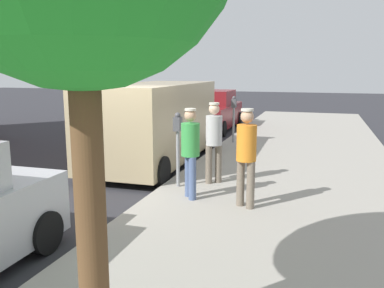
{
  "coord_description": "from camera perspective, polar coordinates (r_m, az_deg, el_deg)",
  "views": [
    {
      "loc": [
        4.05,
        -7.35,
        2.5
      ],
      "look_at": [
        1.65,
        0.11,
        1.05
      ],
      "focal_mm": 37.49,
      "sensor_mm": 36.0,
      "label": 1
    }
  ],
  "objects": [
    {
      "name": "parked_van",
      "position": [
        10.74,
        -5.33,
        3.25
      ],
      "size": [
        2.22,
        5.24,
        2.15
      ],
      "color": "tan",
      "rests_on": "ground"
    },
    {
      "name": "traffic_light_corner",
      "position": [
        21.33,
        -12.76,
        12.96
      ],
      "size": [
        2.48,
        0.42,
        5.2
      ],
      "color": "black",
      "rests_on": "ground"
    },
    {
      "name": "ground_plane",
      "position": [
        8.76,
        -10.61,
        -6.29
      ],
      "size": [
        80.0,
        80.0,
        0.0
      ],
      "primitive_type": "plane",
      "color": "#2D2D33"
    },
    {
      "name": "pedestrian_in_gray",
      "position": [
        8.32,
        3.13,
        0.93
      ],
      "size": [
        0.34,
        0.34,
        1.69
      ],
      "color": "#726656",
      "rests_on": "sidewalk_slab"
    },
    {
      "name": "parking_meter_far",
      "position": [
        13.18,
        5.96,
        4.69
      ],
      "size": [
        0.14,
        0.18,
        1.52
      ],
      "color": "gray",
      "rests_on": "sidewalk_slab"
    },
    {
      "name": "parking_meter_near",
      "position": [
        8.04,
        -2.04,
        1.04
      ],
      "size": [
        0.14,
        0.18,
        1.52
      ],
      "color": "gray",
      "rests_on": "sidewalk_slab"
    },
    {
      "name": "sidewalk_slab",
      "position": [
        7.76,
        13.0,
        -8.0
      ],
      "size": [
        5.0,
        32.0,
        0.15
      ],
      "primitive_type": "cube",
      "color": "#9E998E",
      "rests_on": "ground"
    },
    {
      "name": "pedestrian_in_green",
      "position": [
        7.31,
        -0.23,
        -0.51
      ],
      "size": [
        0.34,
        0.34,
        1.67
      ],
      "color": "#4C608C",
      "rests_on": "sidewalk_slab"
    },
    {
      "name": "pedestrian_in_orange",
      "position": [
        6.87,
        7.74,
        -1.06
      ],
      "size": [
        0.34,
        0.34,
        1.71
      ],
      "color": "#726656",
      "rests_on": "sidewalk_slab"
    },
    {
      "name": "parked_sedan_ahead",
      "position": [
        17.1,
        2.82,
        4.59
      ],
      "size": [
        1.99,
        4.42,
        1.65
      ],
      "color": "maroon",
      "rests_on": "ground"
    }
  ]
}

